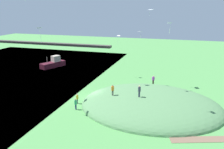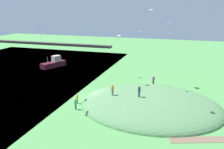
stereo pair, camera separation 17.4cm
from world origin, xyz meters
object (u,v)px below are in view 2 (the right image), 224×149
person_near_shore (76,103)px  kite_1 (141,32)px  boat_on_lake (54,63)px  kite_8 (119,37)px  person_with_child (113,89)px  person_walking_path (77,97)px  kite_4 (39,29)px  person_watching_kites (139,90)px  person_on_hilltop (153,79)px  kite_2 (151,10)px  kite_3 (169,24)px

person_near_shore → kite_1: (7.55, 11.15, 9.77)m
boat_on_lake → kite_8: bearing=-77.1°
kite_8 → person_with_child: bearing=-77.4°
person_walking_path → kite_4: bearing=-62.0°
kite_1 → kite_4: size_ratio=0.51×
person_watching_kites → kite_1: (-1.65, 8.43, 7.62)m
person_on_hilltop → kite_2: bearing=161.8°
person_near_shore → person_walking_path: size_ratio=1.04×
person_near_shore → kite_4: bearing=41.7°
boat_on_lake → person_with_child: 29.34m
boat_on_lake → person_watching_kites: person_watching_kites is taller
kite_1 → kite_4: bearing=-132.6°
kite_2 → kite_4: size_ratio=0.57×
person_on_hilltop → person_near_shore: size_ratio=0.95×
person_near_shore → kite_1: 16.64m
person_watching_kites → person_on_hilltop: size_ratio=1.11×
person_with_child → kite_3: bearing=12.2°
person_with_child → kite_3: kite_3 is taller
person_on_hilltop → kite_3: 15.41m
kite_3 → boat_on_lake: bearing=146.0°
person_near_shore → boat_on_lake: bearing=-31.9°
person_walking_path → kite_4: size_ratio=0.78×
kite_1 → kite_3: (5.45, -9.17, 2.10)m
kite_1 → kite_8: bearing=128.0°
kite_3 → kite_2: bearing=110.4°
kite_1 → kite_3: 10.87m
boat_on_lake → person_near_shore: boat_on_lake is taller
person_watching_kites → kite_3: bearing=4.7°
boat_on_lake → kite_2: kite_2 is taller
boat_on_lake → person_near_shore: bearing=-119.9°
person_watching_kites → person_on_hilltop: person_watching_kites is taller
kite_8 → kite_1: bearing=-52.0°
person_watching_kites → person_near_shore: bearing=-147.9°
boat_on_lake → person_walking_path: (16.23, -20.06, 0.12)m
person_on_hilltop → person_walking_path: person_on_hilltop is taller
kite_3 → kite_8: 21.06m
kite_8 → kite_4: bearing=-105.0°
kite_1 → kite_8: kite_1 is taller
boat_on_lake → person_watching_kites: bearing=-104.0°
person_walking_path → kite_1: kite_1 is taller
kite_2 → kite_8: kite_2 is taller
kite_1 → person_near_shore: bearing=-124.1°
person_on_hilltop → kite_8: 12.83m
person_watching_kites → kite_4: kite_4 is taller
boat_on_lake → person_on_hilltop: (27.01, -9.71, 1.15)m
person_near_shore → kite_8: kite_8 is taller
person_with_child → person_on_hilltop: bearing=80.9°
person_with_child → kite_1: kite_1 is taller
kite_1 → person_watching_kites: bearing=-78.9°
boat_on_lake → person_walking_path: 25.80m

